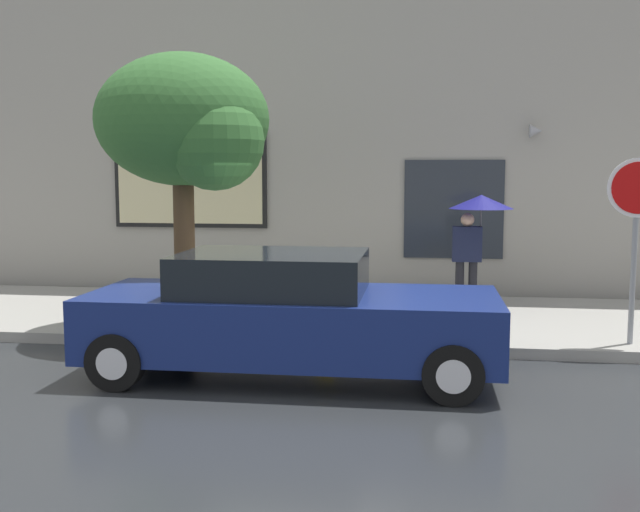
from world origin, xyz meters
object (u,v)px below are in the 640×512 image
at_px(fire_hydrant, 325,302).
at_px(parked_car, 289,315).
at_px(street_tree, 188,126).
at_px(pedestrian_with_umbrella, 477,218).
at_px(stop_sign, 637,214).

bearing_deg(fire_hydrant, parked_car, -94.43).
xyz_separation_m(fire_hydrant, street_tree, (-1.92, -0.21, 2.51)).
distance_m(pedestrian_with_umbrella, stop_sign, 2.82).
bearing_deg(pedestrian_with_umbrella, parked_car, -122.98).
height_order(parked_car, stop_sign, stop_sign).
distance_m(parked_car, pedestrian_with_umbrella, 4.48).
height_order(parked_car, fire_hydrant, parked_car).
distance_m(fire_hydrant, pedestrian_with_umbrella, 2.99).
relative_size(parked_car, fire_hydrant, 6.30).
bearing_deg(stop_sign, parked_car, -159.84).
height_order(street_tree, stop_sign, street_tree).
relative_size(pedestrian_with_umbrella, street_tree, 0.48).
height_order(fire_hydrant, stop_sign, stop_sign).
height_order(parked_car, pedestrian_with_umbrella, pedestrian_with_umbrella).
relative_size(fire_hydrant, pedestrian_with_umbrella, 0.40).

